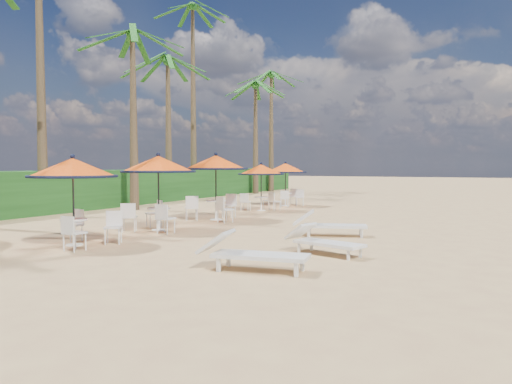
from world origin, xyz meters
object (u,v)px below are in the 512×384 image
station_2 (216,171)px  lounger_far (327,224)px  station_1 (157,174)px  station_4 (287,173)px  station_3 (262,175)px  lounger_mid (322,240)px  station_0 (75,179)px  lounger_near (249,252)px

station_2 → lounger_far: bearing=-24.1°
station_1 → lounger_far: 5.50m
station_4 → lounger_far: 10.80m
station_3 → lounger_mid: bearing=-57.5°
station_3 → lounger_mid: 11.19m
station_1 → lounger_far: (5.19, 1.15, -1.44)m
station_1 → station_4: (0.03, 10.55, -0.15)m
station_4 → lounger_mid: 13.71m
station_0 → station_3: 10.92m
station_1 → lounger_near: 6.84m
station_0 → lounger_near: bearing=-8.5°
station_0 → station_4: station_0 is taller
station_0 → lounger_near: (5.37, -0.80, -1.34)m
station_1 → station_3: 7.64m
station_0 → station_2: (0.20, 6.69, 0.14)m
lounger_mid → lounger_near: bearing=-88.9°
station_3 → lounger_far: station_3 is taller
station_2 → station_3: (-0.11, 4.23, -0.25)m
lounger_mid → lounger_far: bearing=122.9°
lounger_near → lounger_far: lounger_near is taller
station_4 → lounger_near: bearing=-70.2°
lounger_near → lounger_mid: (0.69, 2.35, -0.04)m
lounger_far → station_1: bearing=174.7°
station_0 → lounger_far: (5.26, 4.43, -1.35)m
station_4 → station_2: bearing=-89.3°
station_0 → lounger_mid: 6.41m
station_1 → station_2: size_ratio=0.97×
station_2 → lounger_near: (5.18, -7.50, -1.49)m
station_0 → station_1: 3.28m
lounger_near → lounger_mid: lounger_near is taller
station_3 → lounger_far: size_ratio=0.99×
station_2 → lounger_mid: size_ratio=1.26×
lounger_far → station_4: bearing=100.9°
station_1 → station_3: station_1 is taller
lounger_near → station_4: bearing=101.0°
station_1 → station_2: (0.12, 3.41, 0.06)m
lounger_mid → lounger_far: size_ratio=0.91×
station_0 → lounger_far: bearing=40.1°
station_0 → station_4: 13.83m
station_3 → lounger_near: size_ratio=0.97×
station_3 → lounger_mid: station_3 is taller
station_4 → lounger_far: (5.15, -9.40, -1.29)m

